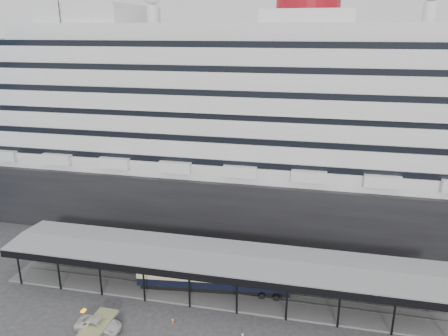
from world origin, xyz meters
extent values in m
plane|color=#333335|center=(0.00, 0.00, 0.00)|extent=(200.00, 200.00, 0.00)
cube|color=black|center=(0.00, 32.00, 5.00)|extent=(130.00, 30.00, 10.00)
cube|color=slate|center=(0.00, 5.00, 0.12)|extent=(56.00, 8.00, 0.24)
cube|color=slate|center=(0.00, 4.28, 0.28)|extent=(54.00, 0.08, 0.10)
cube|color=slate|center=(0.00, 5.72, 0.28)|extent=(54.00, 0.08, 0.10)
cube|color=black|center=(0.00, 0.50, 4.45)|extent=(56.00, 0.18, 0.90)
cube|color=black|center=(0.00, 9.50, 4.45)|extent=(56.00, 0.18, 0.90)
cube|color=slate|center=(0.00, 5.00, 5.18)|extent=(56.00, 9.00, 0.24)
cylinder|color=black|center=(-29.22, 21.75, 23.60)|extent=(0.12, 0.12, 47.21)
imported|color=silver|center=(-11.50, -5.45, 0.71)|extent=(5.19, 2.48, 1.43)
cube|color=black|center=(-0.72, 5.00, 0.56)|extent=(19.05, 4.26, 0.63)
cube|color=black|center=(-0.72, 5.00, 1.37)|extent=(19.99, 4.72, 0.99)
cube|color=beige|center=(-0.72, 5.00, 2.45)|extent=(19.99, 4.76, 1.17)
cube|color=black|center=(-0.72, 5.00, 3.21)|extent=(19.99, 4.72, 0.36)
cube|color=#EA440D|center=(-3.92, -2.40, 0.01)|extent=(0.35, 0.35, 0.03)
cone|color=#EA440D|center=(-3.92, -2.40, 0.35)|extent=(0.29, 0.29, 0.66)
cylinder|color=white|center=(-3.92, -2.40, 0.41)|extent=(0.21, 0.21, 0.13)
cone|color=#E53E0C|center=(4.35, -3.24, 0.42)|extent=(0.41, 0.41, 0.79)
cylinder|color=white|center=(4.35, -3.24, 0.50)|extent=(0.25, 0.25, 0.15)
camera|label=1|loc=(10.92, -42.21, 32.06)|focal=35.00mm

